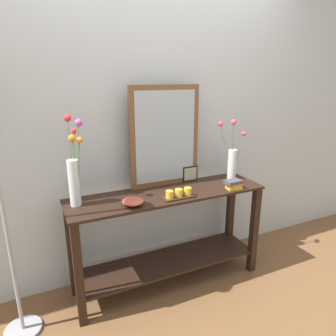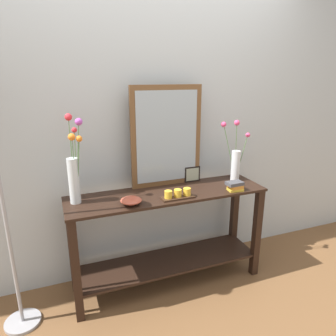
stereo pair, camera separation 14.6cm
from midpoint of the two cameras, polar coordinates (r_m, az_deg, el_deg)
ground_plane at (r=2.74m, az=1.63°, el=-20.43°), size 7.00×6.00×0.02m
wall_back at (r=2.50m, az=-1.05°, el=9.98°), size 6.40×0.08×2.70m
console_table at (r=2.47m, az=1.73°, el=-11.36°), size 1.53×0.42×0.79m
mirror_leaning at (r=2.41m, az=1.48°, el=5.82°), size 0.58×0.03×0.79m
tall_vase_left at (r=2.17m, az=-15.29°, el=-0.39°), size 0.13×0.18×0.61m
vase_right at (r=2.65m, az=13.99°, el=1.39°), size 0.23×0.14×0.52m
candle_tray at (r=2.24m, az=3.71°, el=-4.97°), size 0.24×0.09×0.07m
picture_frame_small at (r=2.57m, az=6.16°, el=-1.17°), size 0.14×0.01×0.13m
decorative_bowl at (r=2.14m, az=-4.95°, el=-6.06°), size 0.15×0.15×0.05m
book_stack at (r=2.45m, az=14.08°, el=-3.27°), size 0.13×0.09×0.07m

